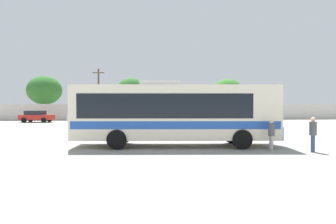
% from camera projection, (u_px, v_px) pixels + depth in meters
% --- Properties ---
extents(ground_plane, '(300.00, 300.00, 0.00)m').
position_uv_depth(ground_plane, '(154.00, 130.00, 27.78)').
color(ground_plane, gray).
extents(perimeter_wall, '(80.00, 0.30, 2.33)m').
position_uv_depth(perimeter_wall, '(150.00, 112.00, 44.45)').
color(perimeter_wall, beige).
rests_on(perimeter_wall, ground_plane).
extents(coach_bus_cream_blue, '(11.41, 3.37, 3.63)m').
position_uv_depth(coach_bus_cream_blue, '(173.00, 112.00, 17.03)').
color(coach_bus_cream_blue, silver).
rests_on(coach_bus_cream_blue, ground_plane).
extents(attendant_by_bus_door, '(0.33, 0.33, 1.58)m').
position_uv_depth(attendant_by_bus_door, '(271.00, 133.00, 15.31)').
color(attendant_by_bus_door, '#B7B2A8').
rests_on(attendant_by_bus_door, ground_plane).
extents(passenger_waiting_on_apron, '(0.49, 0.49, 1.73)m').
position_uv_depth(passenger_waiting_on_apron, '(313.00, 132.00, 14.96)').
color(passenger_waiting_on_apron, '#33476B').
rests_on(passenger_waiting_on_apron, ground_plane).
extents(parked_car_leftmost_red, '(4.18, 2.26, 1.49)m').
position_uv_depth(parked_car_leftmost_red, '(36.00, 116.00, 38.93)').
color(parked_car_leftmost_red, red).
rests_on(parked_car_leftmost_red, ground_plane).
extents(parked_car_second_white, '(4.24, 2.18, 1.49)m').
position_uv_depth(parked_car_second_white, '(84.00, 116.00, 39.29)').
color(parked_car_second_white, silver).
rests_on(parked_car_second_white, ground_plane).
extents(parked_car_third_red, '(4.57, 2.24, 1.53)m').
position_uv_depth(parked_car_third_red, '(135.00, 116.00, 39.94)').
color(parked_car_third_red, red).
rests_on(parked_car_third_red, ground_plane).
extents(utility_pole_near, '(1.80, 0.26, 7.75)m').
position_uv_depth(utility_pole_near, '(99.00, 93.00, 46.79)').
color(utility_pole_near, '#4C3823').
rests_on(utility_pole_near, ground_plane).
extents(roadside_tree_left, '(5.40, 5.40, 6.83)m').
position_uv_depth(roadside_tree_left, '(44.00, 90.00, 48.25)').
color(roadside_tree_left, brown).
rests_on(roadside_tree_left, ground_plane).
extents(roadside_tree_midleft, '(4.42, 4.42, 6.31)m').
position_uv_depth(roadside_tree_midleft, '(131.00, 90.00, 46.17)').
color(roadside_tree_midleft, brown).
rests_on(roadside_tree_midleft, ground_plane).
extents(roadside_tree_midright, '(4.35, 4.35, 5.76)m').
position_uv_depth(roadside_tree_midright, '(140.00, 95.00, 50.42)').
color(roadside_tree_midright, brown).
rests_on(roadside_tree_midright, ground_plane).
extents(roadside_tree_right, '(5.00, 5.00, 6.54)m').
position_uv_depth(roadside_tree_right, '(227.00, 92.00, 50.83)').
color(roadside_tree_right, brown).
rests_on(roadside_tree_right, ground_plane).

